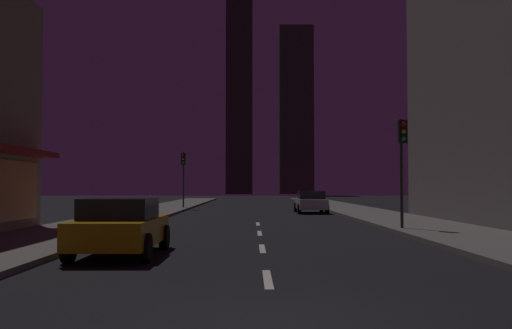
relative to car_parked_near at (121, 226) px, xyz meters
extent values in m
cube|color=black|center=(3.60, 25.15, -0.79)|extent=(78.00, 136.00, 0.10)
cube|color=#605E59|center=(10.60, 25.15, -0.67)|extent=(4.00, 76.00, 0.15)
cube|color=#605E59|center=(-3.40, 25.15, -0.67)|extent=(4.00, 76.00, 0.15)
cube|color=silver|center=(3.60, -3.65, -0.73)|extent=(0.16, 2.20, 0.01)
cube|color=silver|center=(3.60, 1.55, -0.73)|extent=(0.16, 2.20, 0.01)
cube|color=silver|center=(3.60, 6.75, -0.73)|extent=(0.16, 2.20, 0.01)
cube|color=silver|center=(3.60, 11.95, -0.73)|extent=(0.16, 2.20, 0.01)
cube|color=#343227|center=(0.53, 117.84, 30.61)|extent=(6.07, 8.82, 62.70)
cube|color=#413E31|center=(13.78, 119.44, 18.86)|extent=(7.95, 8.12, 39.20)
cube|color=gold|center=(0.00, 0.05, -0.13)|extent=(1.80, 4.20, 0.65)
cube|color=black|center=(0.00, -0.15, 0.43)|extent=(1.64, 2.00, 0.55)
cylinder|color=black|center=(-0.88, 1.45, -0.40)|extent=(0.22, 0.68, 0.68)
cylinder|color=black|center=(0.88, 1.45, -0.40)|extent=(0.22, 0.68, 0.68)
cylinder|color=black|center=(-0.88, -1.35, -0.40)|extent=(0.22, 0.68, 0.68)
cylinder|color=black|center=(0.88, -1.35, -0.40)|extent=(0.22, 0.68, 0.68)
sphere|color=white|center=(-0.55, 2.10, -0.08)|extent=(0.18, 0.18, 0.18)
sphere|color=white|center=(0.55, 2.10, -0.08)|extent=(0.18, 0.18, 0.18)
cube|color=silver|center=(7.20, 22.91, -0.13)|extent=(1.80, 4.20, 0.65)
cube|color=black|center=(7.20, 22.71, 0.43)|extent=(1.64, 2.00, 0.55)
cylinder|color=black|center=(6.32, 24.31, -0.40)|extent=(0.22, 0.68, 0.68)
cylinder|color=black|center=(8.08, 24.31, -0.40)|extent=(0.22, 0.68, 0.68)
cylinder|color=black|center=(6.32, 21.51, -0.40)|extent=(0.22, 0.68, 0.68)
cylinder|color=black|center=(8.08, 21.51, -0.40)|extent=(0.22, 0.68, 0.68)
sphere|color=white|center=(6.65, 24.96, -0.08)|extent=(0.18, 0.18, 0.18)
sphere|color=white|center=(7.75, 24.96, -0.08)|extent=(0.18, 0.18, 0.18)
cylinder|color=#B2B2B2|center=(-2.30, 11.36, -0.32)|extent=(0.22, 0.22, 0.55)
sphere|color=#B2B2B2|center=(-2.30, 11.36, -0.04)|extent=(0.21, 0.21, 0.21)
cylinder|color=#B2B2B2|center=(-2.30, 11.36, -0.56)|extent=(0.30, 0.30, 0.06)
cylinder|color=#B2B2B2|center=(-2.46, 11.36, -0.29)|extent=(0.10, 0.10, 0.10)
cylinder|color=#B2B2B2|center=(-2.14, 11.36, -0.29)|extent=(0.10, 0.10, 0.10)
cylinder|color=#2D2D2D|center=(9.10, 7.48, 1.51)|extent=(0.12, 0.12, 4.20)
cube|color=black|center=(9.10, 7.28, 3.11)|extent=(0.32, 0.24, 0.90)
sphere|color=red|center=(9.10, 7.15, 3.39)|extent=(0.18, 0.18, 0.18)
sphere|color=#F2B20C|center=(9.10, 7.15, 3.11)|extent=(0.18, 0.18, 0.18)
sphere|color=#19D833|center=(9.10, 7.15, 2.83)|extent=(0.18, 0.18, 0.18)
cylinder|color=#2D2D2D|center=(-1.90, 29.12, 1.51)|extent=(0.12, 0.12, 4.20)
cube|color=black|center=(-1.90, 28.92, 3.11)|extent=(0.32, 0.24, 0.90)
sphere|color=red|center=(-1.90, 28.79, 3.39)|extent=(0.18, 0.18, 0.18)
sphere|color=#F2B20C|center=(-1.90, 28.79, 3.11)|extent=(0.18, 0.18, 0.18)
sphere|color=#19D833|center=(-1.90, 28.79, 2.83)|extent=(0.18, 0.18, 0.18)
camera|label=1|loc=(3.29, -14.38, 1.01)|focal=39.87mm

